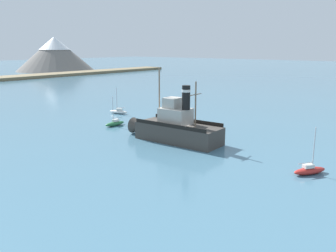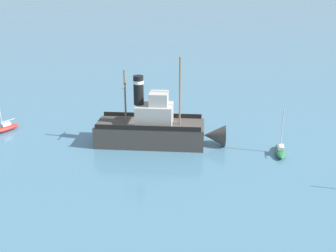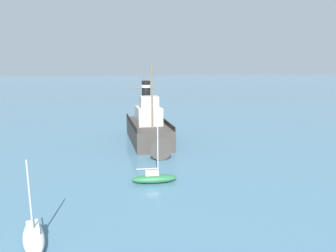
# 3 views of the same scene
# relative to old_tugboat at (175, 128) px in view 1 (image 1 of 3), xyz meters

# --- Properties ---
(ground_plane) EXTENTS (600.00, 600.00, 0.00)m
(ground_plane) POSITION_rel_old_tugboat_xyz_m (-0.68, -1.78, -1.83)
(ground_plane) COLOR #477289
(old_tugboat) EXTENTS (4.79, 14.50, 9.90)m
(old_tugboat) POSITION_rel_old_tugboat_xyz_m (0.00, 0.00, 0.00)
(old_tugboat) COLOR #423D38
(old_tugboat) RESTS_ON ground
(sailboat_red) EXTENTS (3.82, 2.92, 4.90)m
(sailboat_red) POSITION_rel_old_tugboat_xyz_m (-1.68, -18.77, -1.40)
(sailboat_red) COLOR #B22823
(sailboat_red) RESTS_ON ground
(sailboat_white) EXTENTS (2.08, 3.96, 4.90)m
(sailboat_white) POSITION_rel_old_tugboat_xyz_m (9.22, 21.02, -1.40)
(sailboat_white) COLOR white
(sailboat_white) RESTS_ON ground
(sailboat_green) EXTENTS (3.86, 1.32, 4.90)m
(sailboat_green) POSITION_rel_old_tugboat_xyz_m (1.38, 13.58, -1.40)
(sailboat_green) COLOR #286B3D
(sailboat_green) RESTS_ON ground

